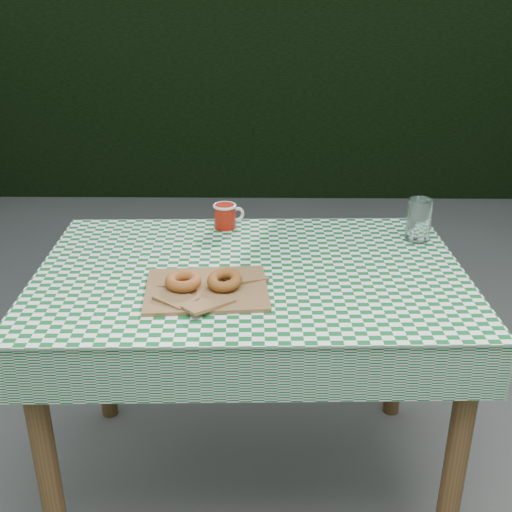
# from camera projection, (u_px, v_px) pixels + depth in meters

# --- Properties ---
(ground) EXTENTS (60.00, 60.00, 0.00)m
(ground) POSITION_uv_depth(u_px,v_px,m) (222.00, 475.00, 2.09)
(ground) COLOR #52524D
(ground) RESTS_ON ground
(hedge_north) EXTENTS (7.00, 0.70, 1.80)m
(hedge_north) POSITION_uv_depth(u_px,v_px,m) (246.00, 67.00, 4.64)
(hedge_north) COLOR black
(hedge_north) RESTS_ON ground
(table) EXTENTS (1.20, 0.82, 0.75)m
(table) POSITION_uv_depth(u_px,v_px,m) (251.00, 382.00, 1.93)
(table) COLOR brown
(table) RESTS_ON ground
(tablecloth) EXTENTS (1.23, 0.84, 0.01)m
(tablecloth) POSITION_uv_depth(u_px,v_px,m) (251.00, 271.00, 1.78)
(tablecloth) COLOR #0D5422
(tablecloth) RESTS_ON table
(paper_bag) EXTENTS (0.34, 0.28, 0.02)m
(paper_bag) POSITION_uv_depth(u_px,v_px,m) (207.00, 288.00, 1.65)
(paper_bag) COLOR brown
(paper_bag) RESTS_ON tablecloth
(bagel_front) EXTENTS (0.12, 0.12, 0.03)m
(bagel_front) POSITION_uv_depth(u_px,v_px,m) (183.00, 281.00, 1.64)
(bagel_front) COLOR #9F5820
(bagel_front) RESTS_ON paper_bag
(bagel_back) EXTENTS (0.12, 0.12, 0.03)m
(bagel_back) POSITION_uv_depth(u_px,v_px,m) (224.00, 280.00, 1.65)
(bagel_back) COLOR brown
(bagel_back) RESTS_ON paper_bag
(coffee_mug) EXTENTS (0.19, 0.19, 0.08)m
(coffee_mug) POSITION_uv_depth(u_px,v_px,m) (225.00, 216.00, 2.06)
(coffee_mug) COLOR #A0190A
(coffee_mug) RESTS_ON tablecloth
(drinking_glass) EXTENTS (0.09, 0.09, 0.14)m
(drinking_glass) POSITION_uv_depth(u_px,v_px,m) (419.00, 220.00, 1.95)
(drinking_glass) COLOR white
(drinking_glass) RESTS_ON tablecloth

